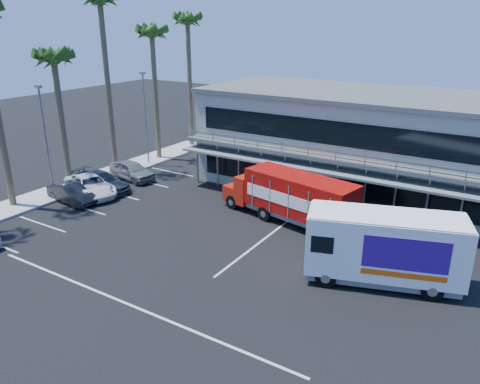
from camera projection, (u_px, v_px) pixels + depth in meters
The scene contains 15 objects.
ground at pixel (205, 252), 26.04m from camera, with size 120.00×120.00×0.00m, color black.
building at pixel (353, 140), 35.19m from camera, with size 22.40×12.00×7.30m.
curb_strip at pixel (100, 177), 38.25m from camera, with size 3.00×32.00×0.16m, color #A5A399.
palm_c at pixel (54, 65), 32.66m from camera, with size 2.80×2.80×10.75m.
palm_d at pixel (101, 11), 35.56m from camera, with size 2.80×2.80×14.75m.
palm_e at pixel (152, 40), 40.06m from camera, with size 2.80×2.80×12.25m.
palm_f at pixel (188, 28), 44.33m from camera, with size 2.80×2.80×13.25m.
light_pole_near at pixel (46, 138), 32.34m from camera, with size 0.50×0.25×8.09m.
light_pole_far at pixel (145, 115), 40.31m from camera, with size 0.50×0.25×8.09m.
red_truck at pixel (291, 196), 29.37m from camera, with size 9.73×4.09×3.19m.
white_van at pixel (384, 247), 22.40m from camera, with size 7.75×4.67×3.58m.
parked_car_b at pixel (71, 193), 32.97m from camera, with size 1.44×4.14×1.36m, color black.
parked_car_c at pixel (90, 186), 34.33m from camera, with size 2.43×5.27×1.46m, color white.
parked_car_d at pixel (102, 182), 35.19m from camera, with size 2.01×4.94×1.43m, color #2C303B.
parked_car_e at pixel (132, 170), 37.73m from camera, with size 1.78×4.43×1.51m, color slate.
Camera 1 is at (13.99, -18.73, 12.11)m, focal length 35.00 mm.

